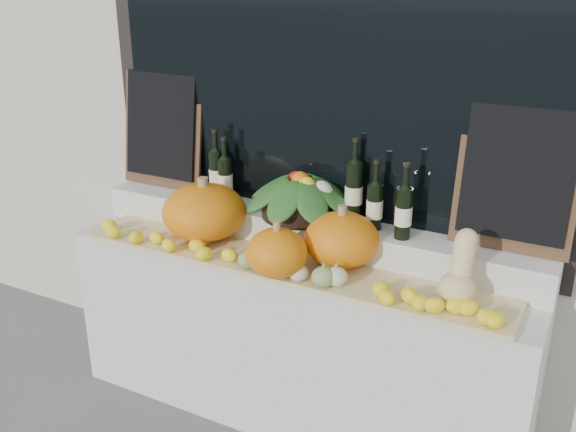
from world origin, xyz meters
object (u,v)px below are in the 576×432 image
(pumpkin_right, at_px, (341,240))
(produce_bowl, at_px, (300,194))
(pumpkin_left, at_px, (204,212))
(butternut_squash, at_px, (460,274))
(wine_bottle_tall, at_px, (354,192))

(pumpkin_right, bearing_deg, produce_bowl, 152.43)
(pumpkin_left, relative_size, butternut_squash, 1.42)
(butternut_squash, distance_m, produce_bowl, 0.88)
(pumpkin_left, bearing_deg, produce_bowl, 22.32)
(pumpkin_right, distance_m, produce_bowl, 0.34)
(pumpkin_right, distance_m, wine_bottle_tall, 0.26)
(pumpkin_right, height_order, butternut_squash, butternut_squash)
(produce_bowl, bearing_deg, pumpkin_right, -27.57)
(butternut_squash, xyz_separation_m, wine_bottle_tall, (-0.58, 0.29, 0.17))
(pumpkin_left, xyz_separation_m, butternut_squash, (1.28, -0.06, -0.02))
(butternut_squash, height_order, produce_bowl, produce_bowl)
(pumpkin_left, relative_size, pumpkin_right, 1.22)
(butternut_squash, xyz_separation_m, produce_bowl, (-0.84, 0.24, 0.12))
(pumpkin_left, bearing_deg, butternut_squash, -2.81)
(butternut_squash, bearing_deg, wine_bottle_tall, 153.47)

